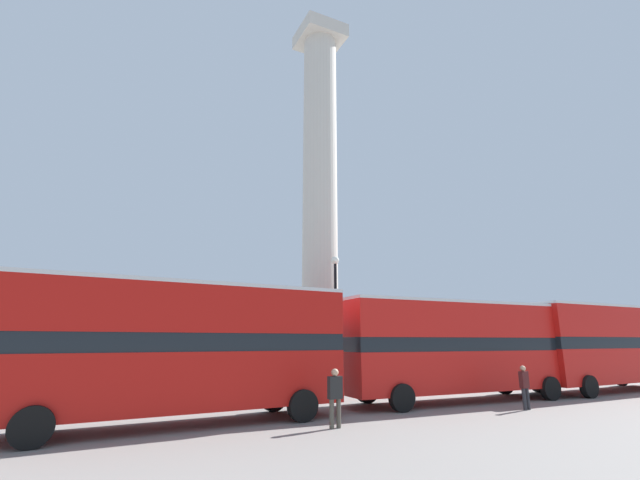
# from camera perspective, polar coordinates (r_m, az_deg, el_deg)

# --- Properties ---
(ground_plane) EXTENTS (200.00, 200.00, 0.00)m
(ground_plane) POSITION_cam_1_polar(r_m,az_deg,el_deg) (24.10, -0.00, -19.33)
(ground_plane) COLOR gray
(monument_column) EXTENTS (4.61, 4.61, 23.19)m
(monument_column) POSITION_cam_1_polar(r_m,az_deg,el_deg) (24.88, -0.00, 2.22)
(monument_column) COLOR beige
(monument_column) RESTS_ON ground_plane
(bus_a) EXTENTS (10.54, 3.10, 4.33)m
(bus_a) POSITION_cam_1_polar(r_m,az_deg,el_deg) (14.54, -17.85, -13.21)
(bus_a) COLOR #B7140F
(bus_a) RESTS_ON ground_plane
(bus_b) EXTENTS (10.33, 2.97, 4.35)m
(bus_b) POSITION_cam_1_polar(r_m,az_deg,el_deg) (27.62, 33.40, -11.43)
(bus_b) COLOR red
(bus_b) RESTS_ON ground_plane
(bus_c) EXTENTS (11.20, 3.16, 4.21)m
(bus_c) POSITION_cam_1_polar(r_m,az_deg,el_deg) (20.21, 17.86, -13.23)
(bus_c) COLOR red
(bus_c) RESTS_ON ground_plane
(equestrian_statue) EXTENTS (3.66, 2.97, 5.56)m
(equestrian_statue) POSITION_cam_1_polar(r_m,az_deg,el_deg) (25.64, -30.03, -13.87)
(equestrian_statue) COLOR beige
(equestrian_statue) RESTS_ON ground_plane
(street_lamp) EXTENTS (0.39, 0.39, 6.55)m
(street_lamp) POSITION_cam_1_polar(r_m,az_deg,el_deg) (20.54, 2.11, -10.71)
(street_lamp) COLOR black
(street_lamp) RESTS_ON ground_plane
(pedestrian_near_lamp) EXTENTS (0.44, 0.23, 1.60)m
(pedestrian_near_lamp) POSITION_cam_1_polar(r_m,az_deg,el_deg) (18.84, 25.61, -17.08)
(pedestrian_near_lamp) COLOR #28282D
(pedestrian_near_lamp) RESTS_ON ground_plane
(pedestrian_by_plinth) EXTENTS (0.46, 0.22, 1.70)m
(pedestrian_by_plinth) POSITION_cam_1_polar(r_m,az_deg,el_deg) (13.68, 2.02, -19.89)
(pedestrian_by_plinth) COLOR #4C473D
(pedestrian_by_plinth) RESTS_ON ground_plane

